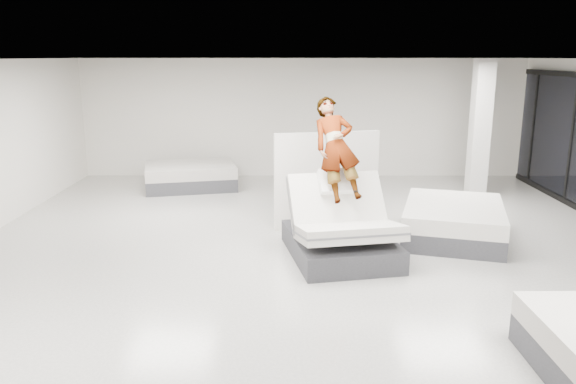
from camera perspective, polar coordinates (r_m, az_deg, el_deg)
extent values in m
plane|color=beige|center=(8.95, 2.56, -7.68)|extent=(14.00, 14.00, 0.00)
plane|color=black|center=(8.34, 2.80, 13.26)|extent=(14.00, 14.00, 0.00)
cube|color=silver|center=(15.43, 1.52, 7.49)|extent=(12.00, 0.04, 3.20)
cube|color=#3B3C41|center=(9.42, 5.27, -5.44)|extent=(1.96, 2.37, 0.37)
cube|color=white|center=(9.44, 4.95, -1.14)|extent=(1.71, 1.13, 0.96)
cube|color=slate|center=(9.44, 4.95, -1.14)|extent=(1.71, 1.00, 0.85)
cube|color=white|center=(8.84, 6.23, -4.09)|extent=(1.76, 1.36, 0.41)
cube|color=slate|center=(8.84, 6.23, -4.09)|extent=(1.78, 1.35, 0.21)
cube|color=white|center=(9.41, 4.91, 1.09)|extent=(0.64, 0.49, 0.42)
imported|color=slate|center=(9.38, 4.92, 2.09)|extent=(1.01, 1.91, 1.28)
cube|color=black|center=(9.16, 6.81, 0.24)|extent=(0.08, 0.15, 0.08)
cube|color=white|center=(10.79, 3.96, 1.19)|extent=(2.02, 0.55, 1.86)
cube|color=#3B3C41|center=(10.75, 16.39, -3.59)|extent=(2.27, 2.66, 0.34)
cube|color=white|center=(10.67, 16.51, -1.98)|extent=(2.27, 2.66, 0.28)
cube|color=#3B3C41|center=(14.44, -9.85, 1.10)|extent=(2.51, 2.09, 0.33)
cube|color=white|center=(14.38, -9.89, 2.27)|extent=(2.51, 2.09, 0.27)
cube|color=beige|center=(13.66, 18.90, 5.97)|extent=(0.40, 0.40, 3.20)
cube|color=black|center=(13.96, 26.94, 4.75)|extent=(0.09, 0.08, 2.80)
cube|color=black|center=(15.75, 23.72, 5.93)|extent=(0.09, 0.08, 2.80)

